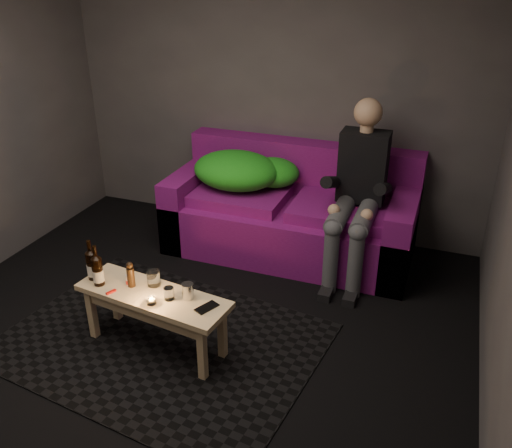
{
  "coord_description": "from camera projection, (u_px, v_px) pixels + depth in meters",
  "views": [
    {
      "loc": [
        1.59,
        -2.47,
        2.44
      ],
      "look_at": [
        0.26,
        1.09,
        0.57
      ],
      "focal_mm": 38.0,
      "sensor_mm": 36.0,
      "label": 1
    }
  ],
  "objects": [
    {
      "name": "beer_bottle_b",
      "position": [
        98.0,
        270.0,
        3.64
      ],
      "size": [
        0.07,
        0.07,
        0.3
      ],
      "color": "black",
      "rests_on": "coffee_table"
    },
    {
      "name": "tumbler_front",
      "position": [
        169.0,
        293.0,
        3.52
      ],
      "size": [
        0.07,
        0.07,
        0.08
      ],
      "primitive_type": "cylinder",
      "rotation": [
        0.0,
        0.0,
        -0.02
      ],
      "color": "white",
      "rests_on": "coffee_table"
    },
    {
      "name": "smartphone",
      "position": [
        207.0,
        307.0,
        3.44
      ],
      "size": [
        0.13,
        0.17,
        0.01
      ],
      "primitive_type": "cube",
      "rotation": [
        0.0,
        0.0,
        -0.43
      ],
      "color": "black",
      "rests_on": "coffee_table"
    },
    {
      "name": "tumbler_back",
      "position": [
        154.0,
        278.0,
        3.66
      ],
      "size": [
        0.09,
        0.09,
        0.11
      ],
      "primitive_type": "cylinder",
      "rotation": [
        0.0,
        0.0,
        -0.02
      ],
      "color": "white",
      "rests_on": "coffee_table"
    },
    {
      "name": "red_lighter",
      "position": [
        111.0,
        292.0,
        3.6
      ],
      "size": [
        0.05,
        0.07,
        0.01
      ],
      "primitive_type": "cube",
      "rotation": [
        0.0,
        0.0,
        -0.42
      ],
      "color": "red",
      "rests_on": "coffee_table"
    },
    {
      "name": "beer_bottle_a",
      "position": [
        92.0,
        265.0,
        3.71
      ],
      "size": [
        0.07,
        0.07,
        0.3
      ],
      "color": "black",
      "rests_on": "coffee_table"
    },
    {
      "name": "tealight",
      "position": [
        151.0,
        301.0,
        3.47
      ],
      "size": [
        0.06,
        0.06,
        0.05
      ],
      "color": "white",
      "rests_on": "coffee_table"
    },
    {
      "name": "person",
      "position": [
        358.0,
        188.0,
        4.41
      ],
      "size": [
        0.39,
        0.9,
        1.45
      ],
      "color": "black",
      "rests_on": "sofa"
    },
    {
      "name": "green_blanket",
      "position": [
        243.0,
        171.0,
        4.91
      ],
      "size": [
        0.96,
        0.65,
        0.33
      ],
      "color": "#1DA01D",
      "rests_on": "sofa"
    },
    {
      "name": "steel_cup",
      "position": [
        188.0,
        291.0,
        3.52
      ],
      "size": [
        0.08,
        0.08,
        0.11
      ],
      "primitive_type": "cylinder",
      "rotation": [
        0.0,
        0.0,
        -0.02
      ],
      "color": "#B6B8BD",
      "rests_on": "coffee_table"
    },
    {
      "name": "coffee_table",
      "position": [
        154.0,
        303.0,
        3.63
      ],
      "size": [
        1.11,
        0.48,
        0.44
      ],
      "rotation": [
        0.0,
        0.0,
        -0.13
      ],
      "color": "#EBC989",
      "rests_on": "rug"
    },
    {
      "name": "rug",
      "position": [
        161.0,
        341.0,
        3.83
      ],
      "size": [
        2.33,
        1.82,
        0.01
      ],
      "primitive_type": "cube",
      "rotation": [
        0.0,
        0.0,
        -0.13
      ],
      "color": "black",
      "rests_on": "floor"
    },
    {
      "name": "floor",
      "position": [
        163.0,
        360.0,
        3.65
      ],
      "size": [
        4.5,
        4.5,
        0.0
      ],
      "primitive_type": "plane",
      "color": "black",
      "rests_on": "ground"
    },
    {
      "name": "pepper_mill",
      "position": [
        131.0,
        277.0,
        3.64
      ],
      "size": [
        0.05,
        0.05,
        0.14
      ],
      "primitive_type": "cylinder",
      "rotation": [
        0.0,
        0.0,
        0.06
      ],
      "color": "black",
      "rests_on": "coffee_table"
    },
    {
      "name": "room",
      "position": [
        181.0,
        102.0,
        3.32
      ],
      "size": [
        4.5,
        4.5,
        4.5
      ],
      "color": "silver",
      "rests_on": "ground"
    },
    {
      "name": "salt_shaker",
      "position": [
        129.0,
        280.0,
        3.66
      ],
      "size": [
        0.05,
        0.05,
        0.08
      ],
      "primitive_type": "cylinder",
      "rotation": [
        0.0,
        0.0,
        0.26
      ],
      "color": "silver",
      "rests_on": "coffee_table"
    },
    {
      "name": "sofa",
      "position": [
        292.0,
        215.0,
        4.93
      ],
      "size": [
        2.17,
        0.98,
        0.93
      ],
      "color": "#740F6A",
      "rests_on": "floor"
    }
  ]
}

